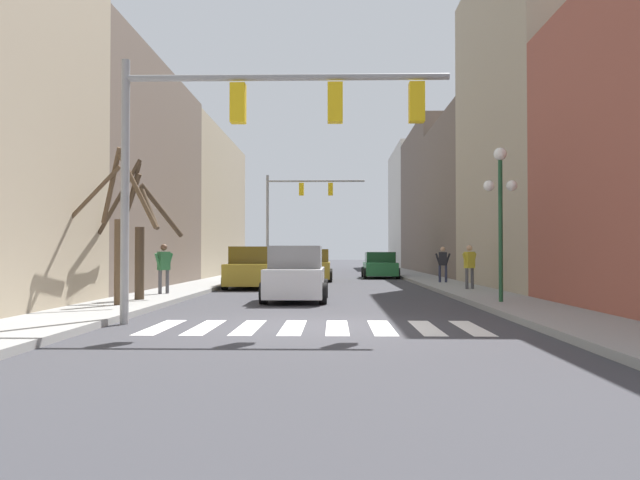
{
  "coord_description": "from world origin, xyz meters",
  "views": [
    {
      "loc": [
        0.39,
        -12.91,
        1.52
      ],
      "look_at": [
        -0.42,
        22.72,
        2.25
      ],
      "focal_mm": 35.0,
      "sensor_mm": 36.0,
      "label": 1
    }
  ],
  "objects_px": {
    "car_parked_right_mid": "(252,269)",
    "street_tree_right_far": "(139,233)",
    "car_parked_right_near": "(296,275)",
    "street_lamp_right_corner": "(500,192)",
    "pedestrian_on_right_sidewalk": "(164,264)",
    "car_parked_right_far": "(312,266)",
    "traffic_signal_near": "(250,126)",
    "car_parked_left_mid": "(380,266)",
    "car_parked_left_near": "(291,262)",
    "street_tree_left_far": "(118,234)",
    "traffic_signal_far": "(295,203)",
    "pedestrian_near_right_corner": "(469,263)",
    "pedestrian_waiting_at_curb": "(443,261)",
    "car_at_intersection": "(302,264)"
  },
  "relations": [
    {
      "from": "car_parked_right_far",
      "to": "pedestrian_near_right_corner",
      "type": "bearing_deg",
      "value": 33.42
    },
    {
      "from": "car_parked_right_near",
      "to": "car_parked_right_mid",
      "type": "distance_m",
      "value": 7.56
    },
    {
      "from": "car_at_intersection",
      "to": "car_parked_right_far",
      "type": "distance_m",
      "value": 8.68
    },
    {
      "from": "car_parked_right_near",
      "to": "pedestrian_on_right_sidewalk",
      "type": "distance_m",
      "value": 4.63
    },
    {
      "from": "street_lamp_right_corner",
      "to": "pedestrian_on_right_sidewalk",
      "type": "relative_size",
      "value": 2.6
    },
    {
      "from": "traffic_signal_far",
      "to": "street_lamp_right_corner",
      "type": "bearing_deg",
      "value": -73.03
    },
    {
      "from": "car_parked_left_near",
      "to": "street_tree_left_far",
      "type": "bearing_deg",
      "value": 176.32
    },
    {
      "from": "car_at_intersection",
      "to": "car_parked_left_mid",
      "type": "bearing_deg",
      "value": 48.38
    },
    {
      "from": "pedestrian_near_right_corner",
      "to": "street_tree_right_far",
      "type": "relative_size",
      "value": 0.4
    },
    {
      "from": "street_lamp_right_corner",
      "to": "street_tree_left_far",
      "type": "distance_m",
      "value": 10.53
    },
    {
      "from": "car_parked_left_mid",
      "to": "car_parked_right_mid",
      "type": "height_order",
      "value": "car_parked_right_mid"
    },
    {
      "from": "car_parked_right_near",
      "to": "car_at_intersection",
      "type": "distance_m",
      "value": 22.24
    },
    {
      "from": "car_parked_right_far",
      "to": "car_parked_left_near",
      "type": "height_order",
      "value": "car_parked_right_far"
    },
    {
      "from": "traffic_signal_near",
      "to": "pedestrian_on_right_sidewalk",
      "type": "relative_size",
      "value": 4.2
    },
    {
      "from": "car_parked_left_near",
      "to": "pedestrian_waiting_at_curb",
      "type": "height_order",
      "value": "pedestrian_waiting_at_curb"
    },
    {
      "from": "street_lamp_right_corner",
      "to": "car_parked_right_near",
      "type": "bearing_deg",
      "value": 159.48
    },
    {
      "from": "car_at_intersection",
      "to": "traffic_signal_near",
      "type": "bearing_deg",
      "value": 0.75
    },
    {
      "from": "car_parked_left_near",
      "to": "street_tree_left_far",
      "type": "relative_size",
      "value": 1.01
    },
    {
      "from": "pedestrian_near_right_corner",
      "to": "pedestrian_waiting_at_curb",
      "type": "bearing_deg",
      "value": 58.36
    },
    {
      "from": "car_parked_left_near",
      "to": "street_tree_right_far",
      "type": "bearing_deg",
      "value": 176.04
    },
    {
      "from": "pedestrian_near_right_corner",
      "to": "street_tree_right_far",
      "type": "distance_m",
      "value": 12.27
    },
    {
      "from": "car_parked_left_mid",
      "to": "car_parked_left_near",
      "type": "height_order",
      "value": "car_parked_left_near"
    },
    {
      "from": "street_tree_left_far",
      "to": "pedestrian_on_right_sidewalk",
      "type": "bearing_deg",
      "value": 89.88
    },
    {
      "from": "street_tree_right_far",
      "to": "street_lamp_right_corner",
      "type": "bearing_deg",
      "value": -3.76
    },
    {
      "from": "car_parked_right_near",
      "to": "traffic_signal_far",
      "type": "bearing_deg",
      "value": -176.23
    },
    {
      "from": "traffic_signal_near",
      "to": "car_parked_left_mid",
      "type": "distance_m",
      "value": 25.11
    },
    {
      "from": "car_parked_right_mid",
      "to": "traffic_signal_far",
      "type": "bearing_deg",
      "value": -3.6
    },
    {
      "from": "street_lamp_right_corner",
      "to": "street_tree_left_far",
      "type": "relative_size",
      "value": 1.03
    },
    {
      "from": "traffic_signal_near",
      "to": "pedestrian_near_right_corner",
      "type": "xyz_separation_m",
      "value": [
        6.93,
        10.64,
        -3.07
      ]
    },
    {
      "from": "traffic_signal_far",
      "to": "car_parked_right_far",
      "type": "height_order",
      "value": "traffic_signal_far"
    },
    {
      "from": "car_parked_left_mid",
      "to": "car_parked_right_far",
      "type": "relative_size",
      "value": 0.95
    },
    {
      "from": "street_tree_right_far",
      "to": "car_parked_right_far",
      "type": "bearing_deg",
      "value": 73.11
    },
    {
      "from": "traffic_signal_far",
      "to": "street_tree_left_far",
      "type": "distance_m",
      "value": 25.5
    },
    {
      "from": "traffic_signal_far",
      "to": "car_parked_left_near",
      "type": "height_order",
      "value": "traffic_signal_far"
    },
    {
      "from": "street_lamp_right_corner",
      "to": "car_at_intersection",
      "type": "height_order",
      "value": "street_lamp_right_corner"
    },
    {
      "from": "car_at_intersection",
      "to": "pedestrian_on_right_sidewalk",
      "type": "height_order",
      "value": "pedestrian_on_right_sidewalk"
    },
    {
      "from": "pedestrian_waiting_at_curb",
      "to": "street_tree_left_far",
      "type": "distance_m",
      "value": 16.65
    },
    {
      "from": "car_parked_right_near",
      "to": "pedestrian_waiting_at_curb",
      "type": "xyz_separation_m",
      "value": [
        6.25,
        9.25,
        0.32
      ]
    },
    {
      "from": "street_lamp_right_corner",
      "to": "pedestrian_on_right_sidewalk",
      "type": "xyz_separation_m",
      "value": [
        -10.39,
        3.21,
        -2.08
      ]
    },
    {
      "from": "car_parked_right_mid",
      "to": "street_tree_right_far",
      "type": "xyz_separation_m",
      "value": [
        -2.2,
        -8.7,
        1.28
      ]
    },
    {
      "from": "car_parked_right_mid",
      "to": "street_tree_right_far",
      "type": "height_order",
      "value": "street_tree_right_far"
    },
    {
      "from": "car_parked_right_mid",
      "to": "street_tree_right_far",
      "type": "distance_m",
      "value": 9.07
    },
    {
      "from": "car_parked_right_far",
      "to": "street_tree_left_far",
      "type": "xyz_separation_m",
      "value": [
        -4.55,
        -17.01,
        1.23
      ]
    },
    {
      "from": "pedestrian_waiting_at_curb",
      "to": "street_tree_left_far",
      "type": "xyz_separation_m",
      "value": [
        -10.77,
        -12.66,
        0.9
      ]
    },
    {
      "from": "traffic_signal_near",
      "to": "street_tree_left_far",
      "type": "relative_size",
      "value": 1.67
    },
    {
      "from": "pedestrian_on_right_sidewalk",
      "to": "car_parked_right_far",
      "type": "bearing_deg",
      "value": 20.92
    },
    {
      "from": "traffic_signal_near",
      "to": "street_tree_right_far",
      "type": "relative_size",
      "value": 1.69
    },
    {
      "from": "car_parked_left_near",
      "to": "car_parked_left_mid",
      "type": "bearing_deg",
      "value": -154.45
    },
    {
      "from": "car_parked_right_far",
      "to": "pedestrian_waiting_at_curb",
      "type": "xyz_separation_m",
      "value": [
        6.21,
        -4.34,
        0.33
      ]
    },
    {
      "from": "street_lamp_right_corner",
      "to": "car_parked_left_near",
      "type": "height_order",
      "value": "street_lamp_right_corner"
    }
  ]
}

